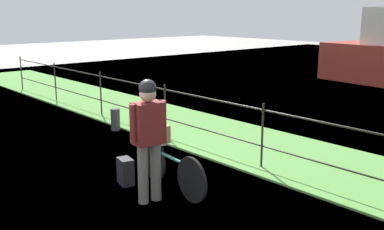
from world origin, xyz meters
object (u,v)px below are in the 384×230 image
Objects in this scene: cyclist_person at (148,130)px; mooring_bollard at (115,119)px; bicycle_main at (171,168)px; backpack_on_paving at (125,171)px; wooden_crate at (157,134)px; terrier_dog at (158,120)px.

mooring_bollard is at bearing 154.85° from cyclist_person.
bicycle_main is 0.74m from backpack_on_paving.
bicycle_main is 5.06× the size of wooden_crate.
bicycle_main is at bearing -19.32° from mooring_bollard.
terrier_dog is at bearing -5.78° from wooden_crate.
terrier_dog reaches higher than bicycle_main.
cyclist_person is (0.49, -0.50, 0.24)m from wooden_crate.
mooring_bollard is (-3.54, 1.66, -0.76)m from cyclist_person.
wooden_crate is 0.74m from backpack_on_paving.
mooring_bollard is (-3.42, 1.20, -0.10)m from bicycle_main.
backpack_on_paving is at bearing 172.65° from cyclist_person.
wooden_crate is (-0.36, 0.04, 0.43)m from bicycle_main.
wooden_crate is at bearing -20.81° from mooring_bollard.
bicycle_main reaches higher than backpack_on_paving.
cyclist_person is (0.12, -0.46, 0.67)m from bicycle_main.
bicycle_main is 0.82m from cyclist_person.
terrier_dog reaches higher than mooring_bollard.
bicycle_main is 3.63m from mooring_bollard.
mooring_bollard is (-2.80, 1.57, 0.04)m from backpack_on_paving.
wooden_crate is 0.74m from cyclist_person.
bicycle_main is 0.97× the size of cyclist_person.
wooden_crate reaches higher than bicycle_main.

